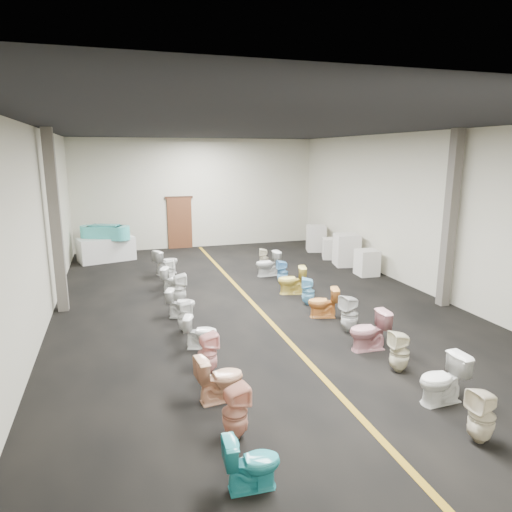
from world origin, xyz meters
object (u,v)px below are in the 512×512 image
Objects in this scene: toilet_right_10 at (264,258)px; toilet_right_1 at (443,380)px; toilet_right_5 at (323,303)px; appliance_crate_d at (316,238)px; toilet_right_3 at (369,331)px; appliance_crate_c at (332,248)px; appliance_crate_a at (367,263)px; toilet_left_0 at (252,463)px; toilet_left_10 at (166,262)px; display_table at (106,249)px; toilet_right_2 at (400,352)px; toilet_left_9 at (169,271)px; toilet_left_1 at (235,412)px; toilet_right_0 at (482,416)px; toilet_right_7 at (292,280)px; appliance_crate_b at (347,250)px; toilet_right_9 at (268,264)px; toilet_left_3 at (208,353)px; toilet_left_6 at (181,303)px; toilet_left_5 at (185,316)px; toilet_left_7 at (179,289)px; toilet_left_2 at (220,378)px; toilet_right_4 at (349,314)px; toilet_left_4 at (201,332)px; toilet_right_8 at (283,272)px; toilet_left_8 at (174,280)px; toilet_right_6 at (308,291)px.

toilet_right_1 is at bearing 15.08° from toilet_right_10.
appliance_crate_d is at bearing 173.76° from toilet_right_5.
appliance_crate_c is at bearing 161.22° from toilet_right_3.
toilet_left_0 is (-6.39, -8.22, -0.07)m from appliance_crate_a.
toilet_left_10 is 1.00× the size of toilet_right_3.
display_table is 2.38× the size of toilet_left_10.
toilet_right_3 is at bearing -172.89° from toilet_right_2.
toilet_left_9 is 5.25m from toilet_right_5.
toilet_left_1 reaches higher than toilet_right_0.
toilet_right_7 reaches higher than appliance_crate_c.
appliance_crate_b is 1.38× the size of toilet_right_9.
toilet_left_0 is at bearing -77.26° from toilet_right_1.
toilet_left_9 is (0.04, 6.19, -0.02)m from toilet_left_3.
toilet_left_5 is at bearing -164.29° from toilet_left_6.
toilet_left_2 is at bearing 176.83° from toilet_left_7.
toilet_right_0 reaches higher than toilet_left_6.
toilet_right_10 is at bearing -167.28° from appliance_crate_c.
toilet_left_6 is 0.83× the size of toilet_right_4.
toilet_right_3 reaches higher than toilet_left_9.
toilet_left_4 is 0.88× the size of toilet_right_2.
toilet_left_3 is 4.45m from toilet_right_0.
appliance_crate_c is 0.96× the size of toilet_right_7.
toilet_right_8 is (-0.07, 4.04, -0.06)m from toilet_right_4.
toilet_right_8 is at bearing -36.01° from toilet_left_2.
toilet_left_3 is at bearing -124.42° from toilet_right_1.
toilet_right_1 reaches higher than toilet_right_5.
toilet_left_10 reaches higher than toilet_left_4.
toilet_right_8 reaches higher than toilet_left_9.
toilet_right_4 is at bearing -176.91° from toilet_left_10.
toilet_left_8 is 8.82m from toilet_right_0.
toilet_right_3 is at bearing -80.19° from toilet_left_2.
toilet_right_9 reaches higher than toilet_left_6.
appliance_crate_c is at bearing 90.00° from appliance_crate_a.
toilet_right_5 is 4.03m from toilet_right_9.
toilet_left_8 reaches higher than toilet_left_0.
toilet_left_9 is at bearing -166.22° from toilet_right_0.
toilet_left_3 is at bearing -25.37° from toilet_right_7.
toilet_left_4 is 0.86× the size of toilet_right_7.
toilet_right_10 is (3.40, 7.08, -0.04)m from toilet_left_3.
toilet_right_5 is at bearing 13.58° from toilet_right_10.
toilet_left_5 is 0.87× the size of toilet_right_7.
toilet_left_7 is 6.06m from toilet_right_2.
toilet_right_3 is at bearing 14.58° from toilet_right_10.
appliance_crate_b is 9.13m from toilet_left_3.
toilet_left_2 is 0.99× the size of toilet_right_0.
display_table is at bearing -129.94° from toilet_right_8.
toilet_left_3 reaches higher than toilet_right_6.
toilet_left_0 is 1.00× the size of toilet_right_10.
display_table is 5.94m from toilet_right_10.
toilet_left_3 is 1.13× the size of toilet_left_4.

